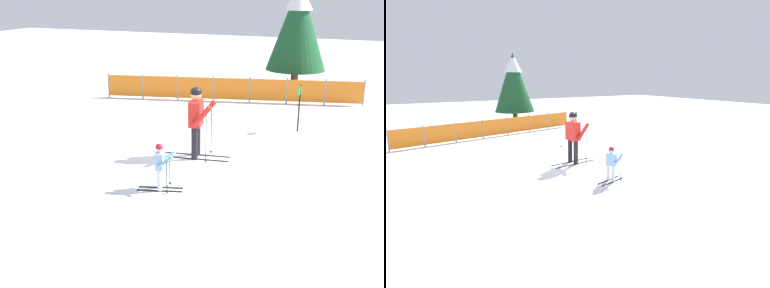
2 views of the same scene
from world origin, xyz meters
TOP-DOWN VIEW (x-y plane):
  - ground_plane at (0.00, 0.00)m, footprint 60.00×60.00m
  - skier_adult at (0.14, -0.18)m, footprint 1.75×0.82m
  - skier_child at (0.16, -2.36)m, footprint 0.99×0.54m
  - safety_fence at (-0.89, 6.04)m, footprint 9.31×2.19m
  - conifer_far at (0.98, 8.53)m, footprint 2.35×2.35m
  - trail_marker at (2.10, 3.05)m, footprint 0.07×0.28m

SIDE VIEW (x-z plane):
  - ground_plane at x=0.00m, z-range 0.00..0.00m
  - safety_fence at x=-0.89m, z-range 0.00..0.95m
  - skier_child at x=0.16m, z-range 0.08..1.11m
  - trail_marker at x=2.10m, z-range 0.17..1.57m
  - skier_adult at x=0.14m, z-range 0.17..1.98m
  - conifer_far at x=0.98m, z-range 0.52..4.88m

